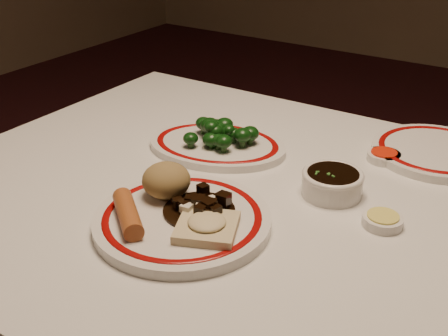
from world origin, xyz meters
TOP-DOWN VIEW (x-y plane):
  - dining_table at (0.00, 0.00)m, footprint 1.20×0.90m
  - main_plate at (-0.06, -0.14)m, footprint 0.37×0.37m
  - rice_mound at (-0.12, -0.10)m, footprint 0.08×0.08m
  - spring_roll at (-0.12, -0.20)m, footprint 0.11×0.10m
  - fried_wonton at (-0.00, -0.16)m, footprint 0.12×0.12m
  - stirfry_heap at (-0.04, -0.12)m, footprint 0.11×0.11m
  - broccoli_plate at (-0.17, 0.12)m, footprint 0.32×0.29m
  - broccoli_pile at (-0.17, 0.13)m, footprint 0.14×0.11m
  - soy_bowl at (0.10, 0.08)m, footprint 0.10×0.10m
  - sweet_sour_dish at (0.13, 0.25)m, footprint 0.06×0.06m
  - mustard_dish at (0.20, 0.03)m, footprint 0.06×0.06m
  - far_plate at (0.21, 0.33)m, footprint 0.32×0.32m

SIDE VIEW (x-z plane):
  - dining_table at x=0.00m, z-range 0.28..1.03m
  - sweet_sour_dish at x=0.13m, z-range 0.75..0.77m
  - mustard_dish at x=0.20m, z-range 0.75..0.77m
  - broccoli_plate at x=-0.17m, z-range 0.75..0.77m
  - far_plate at x=0.21m, z-range 0.75..0.77m
  - main_plate at x=-0.06m, z-range 0.75..0.77m
  - soy_bowl at x=0.10m, z-range 0.75..0.79m
  - fried_wonton at x=0.00m, z-range 0.77..0.79m
  - stirfry_heap at x=-0.04m, z-range 0.76..0.79m
  - spring_roll at x=-0.12m, z-range 0.77..0.80m
  - broccoli_pile at x=-0.17m, z-range 0.76..0.82m
  - rice_mound at x=-0.12m, z-range 0.77..0.83m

